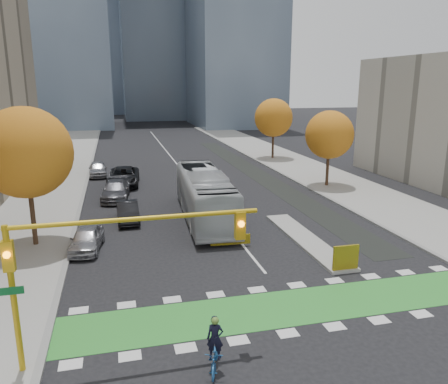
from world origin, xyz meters
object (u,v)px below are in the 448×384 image
parked_car_c (115,190)px  parked_car_a (87,238)px  cyclist (215,353)px  tree_west (26,153)px  parked_car_b (128,212)px  parked_car_e (98,169)px  tree_east_near (329,135)px  parked_car_d (123,177)px  tree_east_far (274,118)px  hazard_board (346,258)px  traffic_signal_west (94,253)px  bus (205,195)px

parked_car_c → parked_car_a: bearing=-93.1°
cyclist → parked_car_c: bearing=115.0°
tree_west → parked_car_a: size_ratio=2.03×
parked_car_b → parked_car_e: (-2.50, 16.53, 0.08)m
tree_east_near → parked_car_c: tree_east_near is taller
parked_car_b → parked_car_d: bearing=88.9°
parked_car_c → tree_east_far: bearing=44.3°
hazard_board → traffic_signal_west: (-11.93, -4.71, 3.23)m
hazard_board → cyclist: (-8.22, -6.07, -0.14)m
parked_car_b → parked_car_e: size_ratio=0.93×
tree_east_far → parked_car_d: tree_east_far is taller
tree_west → tree_east_far: bearing=46.7°
tree_east_near → parked_car_d: bearing=164.3°
hazard_board → parked_car_c: parked_car_c is taller
tree_west → traffic_signal_west: 13.25m
tree_east_near → cyclist: tree_east_near is taller
tree_east_near → parked_car_b: bearing=-161.1°
cyclist → parked_car_e: (-4.78, 34.06, 0.10)m
bus → parked_car_a: bus is taller
parked_car_e → hazard_board: bearing=-67.5°
parked_car_b → parked_car_a: bearing=-117.7°
parked_car_e → tree_east_near: bearing=-28.3°
traffic_signal_west → parked_car_e: bearing=91.9°
hazard_board → traffic_signal_west: 13.23m
traffic_signal_west → parked_car_d: size_ratio=1.40×
tree_west → parked_car_d: bearing=70.1°
bus → parked_car_a: (-7.89, -4.34, -1.03)m
traffic_signal_west → bus: 17.10m
tree_east_near → parked_car_b: (-18.50, -6.34, -4.18)m
cyclist → tree_west: bearing=137.0°
tree_east_near → parked_car_d: (-18.50, 5.19, -4.02)m
tree_east_far → parked_car_b: 29.68m
hazard_board → tree_east_near: size_ratio=0.20×
hazard_board → parked_car_a: (-13.00, 6.46, -0.11)m
traffic_signal_west → cyclist: 5.20m
bus → parked_car_c: bus is taller
traffic_signal_west → tree_west: bearing=108.0°
tree_east_near → tree_east_far: bearing=88.2°
hazard_board → tree_west: (-16.00, 7.80, 4.82)m
bus → parked_car_c: bearing=134.3°
cyclist → parked_car_d: cyclist is taller
hazard_board → parked_car_b: 15.54m
tree_east_near → tree_west: bearing=-157.4°
traffic_signal_west → hazard_board: bearing=21.5°
parked_car_a → parked_car_d: 16.72m
traffic_signal_west → parked_car_a: bearing=95.5°
parked_car_b → parked_car_c: size_ratio=0.79×
traffic_signal_west → parked_car_b: size_ratio=2.06×
tree_east_near → parked_car_e: size_ratio=1.58×
cyclist → parked_car_b: size_ratio=0.48×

